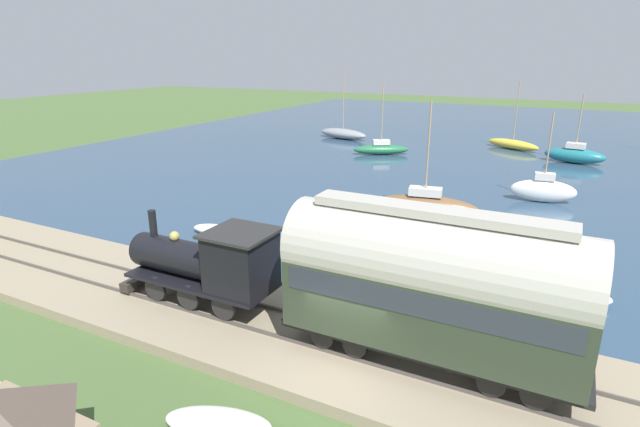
# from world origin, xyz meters

# --- Properties ---
(ground_plane) EXTENTS (200.00, 200.00, 0.00)m
(ground_plane) POSITION_xyz_m (0.00, 0.00, 0.00)
(ground_plane) COLOR #476033
(harbor_water) EXTENTS (80.00, 80.00, 0.01)m
(harbor_water) POSITION_xyz_m (44.26, 0.00, 0.00)
(harbor_water) COLOR #2D4760
(harbor_water) RESTS_ON ground
(rail_embankment) EXTENTS (5.78, 56.00, 0.50)m
(rail_embankment) POSITION_xyz_m (1.07, 0.00, 0.19)
(rail_embankment) COLOR gray
(rail_embankment) RESTS_ON ground
(steam_locomotive) EXTENTS (2.13, 6.15, 3.14)m
(steam_locomotive) POSITION_xyz_m (1.07, 5.73, 2.13)
(steam_locomotive) COLOR black
(steam_locomotive) RESTS_ON rail_embankment
(passenger_coach) EXTENTS (2.54, 8.61, 4.69)m
(passenger_coach) POSITION_xyz_m (1.07, -2.11, 3.05)
(passenger_coach) COLOR black
(passenger_coach) RESTS_ON rail_embankment
(sailboat_gray) EXTENTS (3.18, 6.36, 7.00)m
(sailboat_gray) POSITION_xyz_m (38.81, 17.79, 0.57)
(sailboat_gray) COLOR gray
(sailboat_gray) RESTS_ON harbor_water
(sailboat_teal) EXTENTS (2.30, 5.06, 5.86)m
(sailboat_teal) POSITION_xyz_m (36.25, -5.33, 0.71)
(sailboat_teal) COLOR #1E707A
(sailboat_teal) RESTS_ON harbor_water
(sailboat_white) EXTENTS (1.54, 4.05, 5.65)m
(sailboat_white) POSITION_xyz_m (22.22, -3.79, 0.80)
(sailboat_white) COLOR white
(sailboat_white) RESTS_ON harbor_water
(sailboat_brown) EXTENTS (2.40, 6.22, 6.65)m
(sailboat_brown) POSITION_xyz_m (15.26, 1.95, 0.79)
(sailboat_brown) COLOR brown
(sailboat_brown) RESTS_ON harbor_water
(sailboat_green) EXTENTS (3.66, 5.17, 6.57)m
(sailboat_green) POSITION_xyz_m (32.23, 10.87, 0.55)
(sailboat_green) COLOR #236B42
(sailboat_green) RESTS_ON harbor_water
(sailboat_yellow) EXTENTS (3.89, 5.61, 6.52)m
(sailboat_yellow) POSITION_xyz_m (40.79, 0.24, 0.50)
(sailboat_yellow) COLOR gold
(sailboat_yellow) RESTS_ON harbor_water
(rowboat_mid_harbor) EXTENTS (1.27, 1.97, 0.45)m
(rowboat_mid_harbor) POSITION_xyz_m (8.56, -2.15, 0.23)
(rowboat_mid_harbor) COLOR beige
(rowboat_mid_harbor) RESTS_ON harbor_water
(rowboat_off_pier) EXTENTS (1.86, 3.15, 0.34)m
(rowboat_off_pier) POSITION_xyz_m (10.85, 6.80, 0.18)
(rowboat_off_pier) COLOR #B7B2A3
(rowboat_off_pier) RESTS_ON harbor_water
(rowboat_near_shore) EXTENTS (1.33, 2.96, 0.50)m
(rowboat_near_shore) POSITION_xyz_m (7.89, 10.90, 0.26)
(rowboat_near_shore) COLOR silver
(rowboat_near_shore) RESTS_ON harbor_water
(rowboat_far_out) EXTENTS (0.96, 2.14, 0.55)m
(rowboat_far_out) POSITION_xyz_m (8.24, -6.17, 0.28)
(rowboat_far_out) COLOR silver
(rowboat_far_out) RESTS_ON harbor_water
(beached_dinghy) EXTENTS (1.88, 3.00, 0.44)m
(beached_dinghy) POSITION_xyz_m (-3.52, 1.93, 0.22)
(beached_dinghy) COLOR silver
(beached_dinghy) RESTS_ON ground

